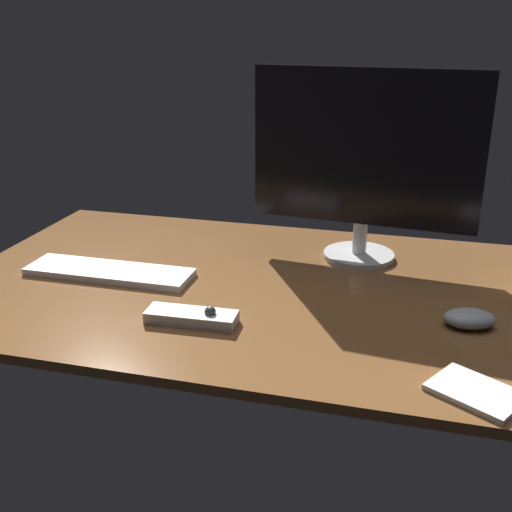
% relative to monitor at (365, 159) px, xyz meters
% --- Properties ---
extents(desk, '(1.40, 0.84, 0.02)m').
position_rel_monitor_xyz_m(desk, '(-0.19, -0.22, -0.26)').
color(desk, brown).
rests_on(desk, ground).
extents(monitor, '(0.54, 0.18, 0.46)m').
position_rel_monitor_xyz_m(monitor, '(0.00, 0.00, 0.00)').
color(monitor, silver).
rests_on(monitor, desk).
extents(keyboard, '(0.39, 0.11, 0.02)m').
position_rel_monitor_xyz_m(keyboard, '(-0.55, -0.26, -0.24)').
color(keyboard, white).
rests_on(keyboard, desk).
extents(computer_mouse, '(0.11, 0.08, 0.04)m').
position_rel_monitor_xyz_m(computer_mouse, '(0.25, -0.32, -0.23)').
color(computer_mouse, '#999EA5').
rests_on(computer_mouse, desk).
extents(media_remote, '(0.18, 0.07, 0.04)m').
position_rel_monitor_xyz_m(media_remote, '(-0.28, -0.44, -0.24)').
color(media_remote, '#B7B7BC').
rests_on(media_remote, desk).
extents(notepad, '(0.17, 0.15, 0.01)m').
position_rel_monitor_xyz_m(notepad, '(0.24, -0.56, -0.25)').
color(notepad, white).
rests_on(notepad, desk).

